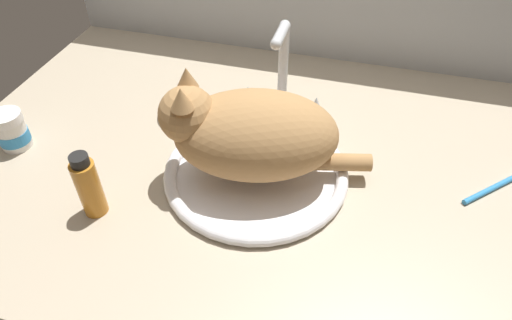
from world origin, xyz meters
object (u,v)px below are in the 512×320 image
object	(u,v)px
sink_basin	(256,172)
amber_bottle	(89,186)
pill_bottle	(12,131)
cat	(245,133)
faucet	(282,82)
toothbrush	(498,185)

from	to	relation	value
sink_basin	amber_bottle	xyz separation A→B (cm)	(-24.25, -15.44, 4.92)
pill_bottle	amber_bottle	distance (cm)	26.60
cat	amber_bottle	bearing A→B (deg)	-146.26
faucet	amber_bottle	bearing A→B (deg)	-124.50
pill_bottle	toothbrush	bearing A→B (deg)	8.15
faucet	pill_bottle	world-z (taller)	faucet
faucet	amber_bottle	world-z (taller)	faucet
toothbrush	cat	bearing A→B (deg)	-168.47
amber_bottle	cat	bearing A→B (deg)	33.74
faucet	pill_bottle	xyz separation A→B (cm)	(-48.33, -24.22, -4.48)
amber_bottle	pill_bottle	bearing A→B (deg)	155.34
cat	pill_bottle	size ratio (longest dim) A/B	4.73
faucet	amber_bottle	distance (cm)	42.87
sink_basin	cat	world-z (taller)	cat
faucet	toothbrush	size ratio (longest dim) A/B	1.74
amber_bottle	toothbrush	world-z (taller)	amber_bottle
cat	pill_bottle	world-z (taller)	cat
pill_bottle	faucet	bearing A→B (deg)	26.62
sink_basin	pill_bottle	bearing A→B (deg)	-174.82
cat	amber_bottle	xyz separation A→B (cm)	(-22.45, -15.00, -4.36)
cat	toothbrush	bearing A→B (deg)	11.53
faucet	toothbrush	distance (cm)	44.99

